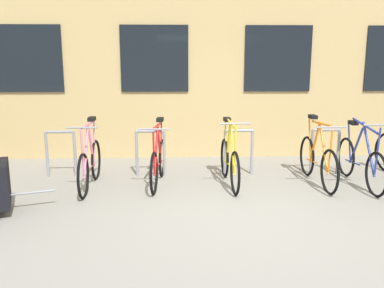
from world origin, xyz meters
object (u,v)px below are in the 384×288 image
Objects in this scene: bicycle_red at (158,161)px; bicycle_orange at (318,160)px; bicycle_yellow at (230,161)px; bicycle_blue at (360,161)px; bicycle_pink at (90,163)px.

bicycle_red is 2.53m from bicycle_orange.
bicycle_yellow is 1.41m from bicycle_orange.
bicycle_orange is (-0.64, 0.10, 0.01)m from bicycle_blue.
bicycle_orange reaches higher than bicycle_yellow.
bicycle_yellow is 2.05m from bicycle_blue.
bicycle_red is at bearing 7.15° from bicycle_pink.
bicycle_pink is at bearing -178.97° from bicycle_orange.
bicycle_pink reaches higher than bicycle_red.
bicycle_yellow is at bearing -3.28° from bicycle_red.
bicycle_blue is (4.21, -0.04, -0.00)m from bicycle_pink.
bicycle_yellow is 0.92× the size of bicycle_blue.
bicycle_orange is (3.57, 0.06, 0.00)m from bicycle_pink.
bicycle_pink is 0.93× the size of bicycle_blue.
bicycle_pink reaches higher than bicycle_blue.
bicycle_pink is at bearing -172.85° from bicycle_red.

